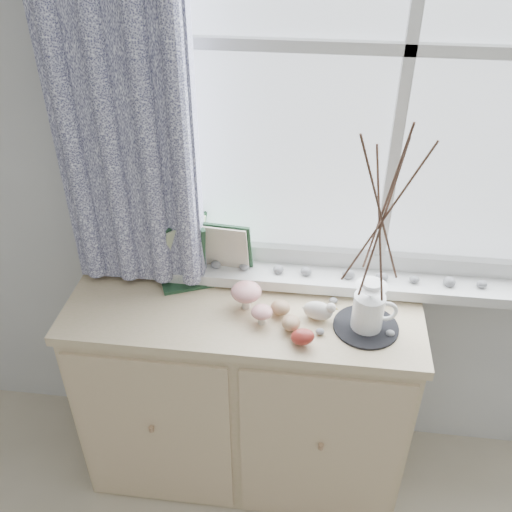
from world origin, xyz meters
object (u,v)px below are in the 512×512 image
at_px(botanical_book, 202,256).
at_px(twig_pitcher, 383,213).
at_px(sideboard, 244,394).
at_px(toadstool_cluster, 250,298).

relative_size(botanical_book, twig_pitcher, 0.48).
height_order(sideboard, toadstool_cluster, toadstool_cluster).
distance_m(sideboard, twig_pitcher, 0.95).
height_order(botanical_book, toadstool_cluster, botanical_book).
distance_m(botanical_book, toadstool_cluster, 0.23).
height_order(sideboard, botanical_book, botanical_book).
relative_size(sideboard, twig_pitcher, 1.60).
xyz_separation_m(sideboard, botanical_book, (-0.15, 0.11, 0.55)).
relative_size(sideboard, toadstool_cluster, 7.71).
bearing_deg(sideboard, twig_pitcher, -6.50).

